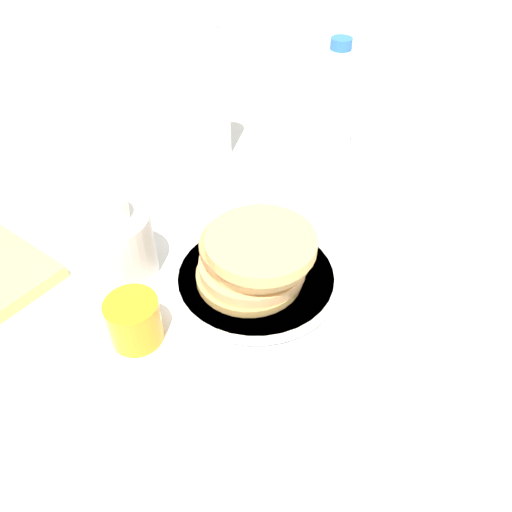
{
  "coord_description": "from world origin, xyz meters",
  "views": [
    {
      "loc": [
        -0.37,
        0.31,
        0.51
      ],
      "look_at": [
        0.01,
        -0.01,
        0.05
      ],
      "focal_mm": 35.0,
      "sensor_mm": 36.0,
      "label": 1
    }
  ],
  "objects_px": {
    "pancake_stack": "(255,255)",
    "water_bottle_mid": "(334,105)",
    "plate": "(256,277)",
    "cream_jug": "(113,243)",
    "water_bottle_near": "(212,95)",
    "juice_glass": "(134,321)"
  },
  "relations": [
    {
      "from": "water_bottle_near",
      "to": "water_bottle_mid",
      "type": "relative_size",
      "value": 1.14
    },
    {
      "from": "plate",
      "to": "pancake_stack",
      "type": "height_order",
      "value": "pancake_stack"
    },
    {
      "from": "water_bottle_near",
      "to": "pancake_stack",
      "type": "bearing_deg",
      "value": 152.85
    },
    {
      "from": "juice_glass",
      "to": "plate",
      "type": "bearing_deg",
      "value": -95.7
    },
    {
      "from": "pancake_stack",
      "to": "water_bottle_mid",
      "type": "relative_size",
      "value": 0.73
    },
    {
      "from": "pancake_stack",
      "to": "juice_glass",
      "type": "height_order",
      "value": "pancake_stack"
    },
    {
      "from": "plate",
      "to": "pancake_stack",
      "type": "distance_m",
      "value": 0.04
    },
    {
      "from": "cream_jug",
      "to": "water_bottle_near",
      "type": "relative_size",
      "value": 0.51
    },
    {
      "from": "pancake_stack",
      "to": "water_bottle_mid",
      "type": "height_order",
      "value": "water_bottle_mid"
    },
    {
      "from": "plate",
      "to": "water_bottle_near",
      "type": "relative_size",
      "value": 0.96
    },
    {
      "from": "plate",
      "to": "juice_glass",
      "type": "height_order",
      "value": "juice_glass"
    },
    {
      "from": "juice_glass",
      "to": "water_bottle_mid",
      "type": "bearing_deg",
      "value": -73.1
    },
    {
      "from": "juice_glass",
      "to": "cream_jug",
      "type": "xyz_separation_m",
      "value": [
        0.12,
        -0.04,
        0.02
      ]
    },
    {
      "from": "plate",
      "to": "cream_jug",
      "type": "distance_m",
      "value": 0.2
    },
    {
      "from": "plate",
      "to": "juice_glass",
      "type": "bearing_deg",
      "value": 84.3
    },
    {
      "from": "water_bottle_mid",
      "to": "juice_glass",
      "type": "bearing_deg",
      "value": 106.9
    },
    {
      "from": "plate",
      "to": "water_bottle_mid",
      "type": "bearing_deg",
      "value": -62.12
    },
    {
      "from": "pancake_stack",
      "to": "juice_glass",
      "type": "xyz_separation_m",
      "value": [
        0.02,
        0.18,
        -0.02
      ]
    },
    {
      "from": "plate",
      "to": "cream_jug",
      "type": "height_order",
      "value": "cream_jug"
    },
    {
      "from": "plate",
      "to": "water_bottle_near",
      "type": "xyz_separation_m",
      "value": [
        0.32,
        -0.16,
        0.11
      ]
    },
    {
      "from": "pancake_stack",
      "to": "water_bottle_near",
      "type": "distance_m",
      "value": 0.36
    },
    {
      "from": "cream_jug",
      "to": "water_bottle_mid",
      "type": "distance_m",
      "value": 0.47
    }
  ]
}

